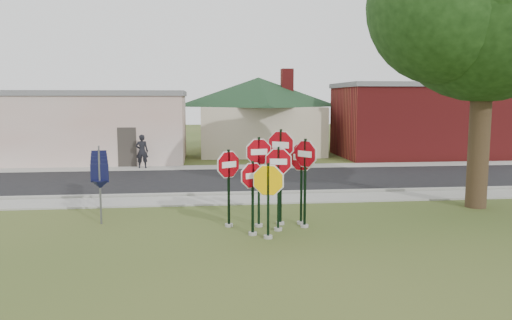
{
  "coord_description": "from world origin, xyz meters",
  "views": [
    {
      "loc": [
        -1.96,
        -12.6,
        3.76
      ],
      "look_at": [
        -0.36,
        2.0,
        1.94
      ],
      "focal_mm": 35.0,
      "sensor_mm": 36.0,
      "label": 1
    }
  ],
  "objects": [
    {
      "name": "stop_sign_center",
      "position": [
        0.19,
        1.18,
        1.55
      ],
      "size": [
        1.04,
        0.24,
        2.52
      ],
      "color": "gray",
      "rests_on": "ground"
    },
    {
      "name": "pedestrian",
      "position": [
        -5.13,
        14.32,
        0.96
      ],
      "size": [
        0.66,
        0.44,
        1.8
      ],
      "primitive_type": "imported",
      "rotation": [
        0.0,
        0.0,
        3.14
      ],
      "color": "black",
      "rests_on": "sidewalk_far"
    },
    {
      "name": "stop_sign_yellow",
      "position": [
        -0.21,
        0.41,
        1.3
      ],
      "size": [
        1.12,
        0.39,
        2.18
      ],
      "color": "gray",
      "rests_on": "ground"
    },
    {
      "name": "curb",
      "position": [
        0.0,
        6.5,
        0.07
      ],
      "size": [
        60.0,
        0.2,
        0.14
      ],
      "primitive_type": "cube",
      "color": "gray",
      "rests_on": "ground"
    },
    {
      "name": "stop_sign_far_right",
      "position": [
        0.99,
        1.85,
        1.63
      ],
      "size": [
        0.96,
        0.65,
        2.6
      ],
      "color": "gray",
      "rests_on": "ground"
    },
    {
      "name": "stop_sign_back_right",
      "position": [
        0.36,
        1.85,
        1.92
      ],
      "size": [
        0.98,
        0.67,
        2.98
      ],
      "color": "gray",
      "rests_on": "ground"
    },
    {
      "name": "bg_tree_right",
      "position": [
        22.0,
        26.0,
        5.58
      ],
      "size": [
        5.6,
        5.6,
        8.4
      ],
      "color": "#302115",
      "rests_on": "ground"
    },
    {
      "name": "stop_sign_left",
      "position": [
        -0.59,
        0.78,
        1.29
      ],
      "size": [
        0.91,
        0.42,
        2.16
      ],
      "color": "gray",
      "rests_on": "ground"
    },
    {
      "name": "stop_sign_back_left",
      "position": [
        -0.32,
        1.67,
        1.73
      ],
      "size": [
        1.06,
        0.24,
        2.76
      ],
      "color": "gray",
      "rests_on": "ground"
    },
    {
      "name": "stop_sign_far_left",
      "position": [
        -1.19,
        1.78,
        1.48
      ],
      "size": [
        0.93,
        0.63,
        2.4
      ],
      "color": "gray",
      "rests_on": "ground"
    },
    {
      "name": "oak_tree",
      "position": [
        7.5,
        3.5,
        7.0
      ],
      "size": [
        10.36,
        9.76,
        10.39
      ],
      "color": "#302115",
      "rests_on": "ground"
    },
    {
      "name": "building_stucco",
      "position": [
        -9.0,
        18.0,
        2.15
      ],
      "size": [
        12.2,
        6.2,
        4.2
      ],
      "color": "beige",
      "rests_on": "ground"
    },
    {
      "name": "stop_sign_right",
      "position": [
        1.01,
        1.45,
        1.71
      ],
      "size": [
        0.69,
        0.89,
        2.72
      ],
      "color": "gray",
      "rests_on": "ground"
    },
    {
      "name": "ground",
      "position": [
        0.0,
        0.0,
        0.0
      ],
      "size": [
        120.0,
        120.0,
        0.0
      ],
      "primitive_type": "plane",
      "color": "#364A1C",
      "rests_on": "ground"
    },
    {
      "name": "route_sign_row",
      "position": [
        -5.4,
        4.5,
        1.22
      ],
      "size": [
        1.43,
        4.63,
        2.0
      ],
      "color": "#59595E",
      "rests_on": "ground"
    },
    {
      "name": "building_brick",
      "position": [
        12.0,
        18.5,
        2.4
      ],
      "size": [
        10.2,
        6.2,
        4.75
      ],
      "color": "maroon",
      "rests_on": "ground"
    },
    {
      "name": "sidewalk_far",
      "position": [
        0.0,
        14.3,
        0.03
      ],
      "size": [
        60.0,
        1.6,
        0.06
      ],
      "primitive_type": "cube",
      "color": "gray",
      "rests_on": "ground"
    },
    {
      "name": "building_house",
      "position": [
        2.0,
        22.0,
        3.65
      ],
      "size": [
        11.6,
        11.6,
        6.2
      ],
      "color": "#C0B299",
      "rests_on": "ground"
    },
    {
      "name": "road",
      "position": [
        0.0,
        10.0,
        0.02
      ],
      "size": [
        60.0,
        7.0,
        0.04
      ],
      "primitive_type": "cube",
      "color": "black",
      "rests_on": "ground"
    },
    {
      "name": "sidewalk_near",
      "position": [
        0.0,
        5.5,
        0.03
      ],
      "size": [
        60.0,
        1.6,
        0.06
      ],
      "primitive_type": "cube",
      "color": "gray",
      "rests_on": "ground"
    }
  ]
}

